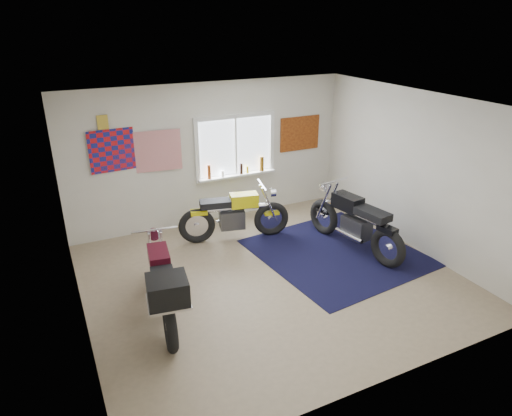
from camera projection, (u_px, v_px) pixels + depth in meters
name	position (u px, v px, depth m)	size (l,w,h in m)	color
ground	(271.00, 278.00, 7.15)	(5.50, 5.50, 0.00)	#9E896B
room_shell	(272.00, 179.00, 6.51)	(5.50, 5.50, 5.50)	white
navy_rug	(336.00, 253.00, 7.89)	(2.50, 2.60, 0.01)	black
window_assembly	(236.00, 151.00, 8.86)	(1.66, 0.17, 1.26)	white
oil_bottles	(242.00, 168.00, 8.98)	(1.20, 0.09, 0.30)	#8E3C14
flag_display	(103.00, 122.00, 7.60)	(1.60, 0.10, 1.17)	red
triumph_poster	(300.00, 133.00, 9.38)	(0.90, 0.03, 0.70)	#A54C14
yellow_triumph	(234.00, 216.00, 8.23)	(2.01, 0.70, 1.03)	black
black_chrome_bike	(355.00, 223.00, 7.86)	(0.69, 2.17, 1.12)	black
maroon_tourer	(163.00, 286.00, 5.91)	(0.78, 2.10, 1.07)	black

